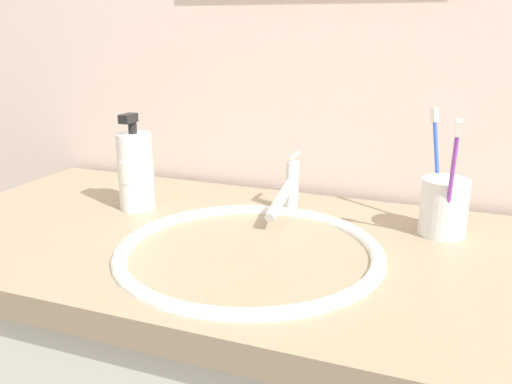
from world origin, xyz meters
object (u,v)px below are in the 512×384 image
faucet (288,190)px  toothbrush_blue (437,160)px  toothbrush_purple (452,174)px  soap_dispenser (135,170)px  toothbrush_cup (444,207)px

faucet → toothbrush_blue: toothbrush_blue is taller
toothbrush_purple → soap_dispenser: 0.56m
toothbrush_blue → toothbrush_purple: 0.10m
toothbrush_blue → soap_dispenser: size_ratio=1.08×
toothbrush_cup → toothbrush_purple: size_ratio=0.48×
faucet → toothbrush_blue: size_ratio=0.84×
faucet → toothbrush_cup: (0.27, -0.00, 0.00)m
toothbrush_blue → soap_dispenser: bearing=-167.9°
faucet → toothbrush_purple: bearing=-9.4°
toothbrush_cup → soap_dispenser: size_ratio=0.52×
toothbrush_blue → soap_dispenser: toothbrush_blue is taller
toothbrush_cup → soap_dispenser: (-0.55, -0.07, 0.03)m
toothbrush_blue → toothbrush_purple: (0.03, -0.09, 0.00)m
soap_dispenser → toothbrush_blue: bearing=12.1°
toothbrush_blue → toothbrush_purple: size_ratio=0.99×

